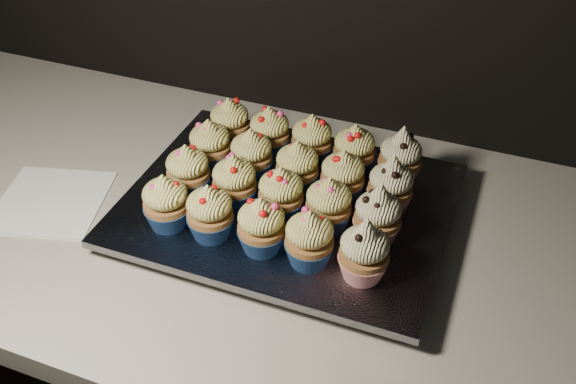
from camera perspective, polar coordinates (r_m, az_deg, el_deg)
name	(u,v)px	position (r m, az deg, el deg)	size (l,w,h in m)	color
worktop	(207,216)	(0.98, -7.22, -2.17)	(2.44, 0.64, 0.04)	beige
napkin	(52,201)	(1.03, -20.26, -0.77)	(0.15, 0.15, 0.00)	white
baking_tray	(288,213)	(0.93, 0.00, -1.87)	(0.42, 0.32, 0.02)	black
foil_lining	(288,204)	(0.92, 0.00, -1.07)	(0.45, 0.35, 0.01)	silver
cupcake_0	(166,202)	(0.87, -10.79, -0.92)	(0.06, 0.06, 0.08)	navy
cupcake_1	(210,213)	(0.84, -6.95, -1.83)	(0.06, 0.06, 0.08)	navy
cupcake_2	(261,226)	(0.82, -2.38, -3.05)	(0.06, 0.06, 0.08)	navy
cupcake_3	(309,239)	(0.80, 1.91, -4.20)	(0.06, 0.06, 0.08)	navy
cupcake_4	(364,252)	(0.79, 6.78, -5.30)	(0.06, 0.06, 0.10)	red
cupcake_5	(188,172)	(0.92, -8.87, 1.81)	(0.06, 0.06, 0.08)	navy
cupcake_6	(234,182)	(0.89, -4.78, 0.86)	(0.06, 0.06, 0.08)	navy
cupcake_7	(281,194)	(0.87, -0.64, -0.21)	(0.06, 0.06, 0.08)	navy
cupcake_8	(328,205)	(0.85, 3.62, -1.18)	(0.06, 0.06, 0.08)	navy
cupcake_9	(378,216)	(0.84, 7.98, -2.11)	(0.06, 0.06, 0.10)	red
cupcake_10	(210,146)	(0.97, -6.93, 4.12)	(0.06, 0.06, 0.08)	navy
cupcake_11	(251,155)	(0.94, -3.28, 3.27)	(0.06, 0.06, 0.08)	navy
cupcake_12	(297,167)	(0.92, 0.82, 2.19)	(0.06, 0.06, 0.08)	navy
cupcake_13	(342,177)	(0.90, 4.86, 1.35)	(0.06, 0.06, 0.08)	navy
cupcake_14	(390,186)	(0.89, 9.10, 0.54)	(0.06, 0.06, 0.10)	red
cupcake_15	(230,124)	(1.01, -5.18, 6.08)	(0.06, 0.06, 0.08)	navy
cupcake_16	(270,133)	(0.99, -1.65, 5.30)	(0.06, 0.06, 0.08)	navy
cupcake_17	(312,140)	(0.97, 2.12, 4.61)	(0.06, 0.06, 0.08)	navy
cupcake_18	(354,151)	(0.95, 5.89, 3.67)	(0.06, 0.06, 0.08)	navy
cupcake_19	(400,157)	(0.95, 9.95, 3.04)	(0.06, 0.06, 0.10)	red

